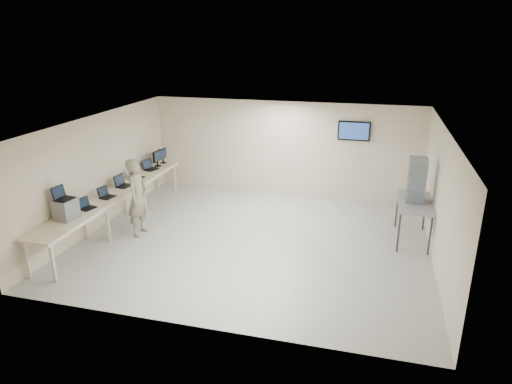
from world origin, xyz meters
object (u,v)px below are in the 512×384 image
(equipment_box, at_px, (66,209))
(side_table, at_px, (414,204))
(soldier, at_px, (138,197))
(workbench, at_px, (116,195))

(equipment_box, xyz_separation_m, side_table, (7.25, 2.79, -0.21))
(soldier, distance_m, side_table, 6.51)
(workbench, distance_m, equipment_box, 1.84)
(soldier, bearing_deg, workbench, 65.15)
(workbench, relative_size, side_table, 3.68)
(workbench, relative_size, equipment_box, 13.52)
(equipment_box, height_order, soldier, soldier)
(workbench, bearing_deg, equipment_box, -91.98)
(workbench, bearing_deg, side_table, 7.73)
(side_table, bearing_deg, equipment_box, -158.95)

